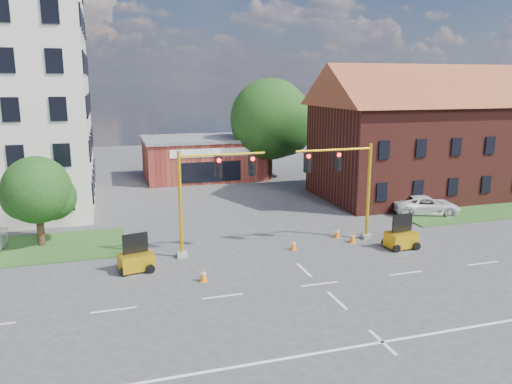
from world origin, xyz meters
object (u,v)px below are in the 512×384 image
signal_mast_west (209,189)px  trailer_east (401,238)px  trailer_west (136,260)px  pickup_white (426,205)px  signal_mast_east (346,181)px

signal_mast_west → trailer_east: 12.11m
trailer_west → pickup_white: trailer_west is taller
trailer_east → pickup_white: trailer_east is taller
trailer_west → pickup_white: (22.14, 5.56, 0.08)m
signal_mast_west → pickup_white: bearing=13.1°
trailer_west → trailer_east: bearing=-16.0°
trailer_west → pickup_white: size_ratio=0.40×
signal_mast_west → pickup_white: (17.82, 4.14, -3.22)m
signal_mast_west → trailer_west: size_ratio=3.11×
trailer_west → signal_mast_east: bearing=-6.6°
signal_mast_east → pickup_white: (9.11, 4.14, -3.22)m
signal_mast_west → signal_mast_east: size_ratio=1.00×
signal_mast_east → trailer_west: bearing=-173.8°
signal_mast_east → pickup_white: signal_mast_east is taller
signal_mast_west → pickup_white: signal_mast_west is taller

